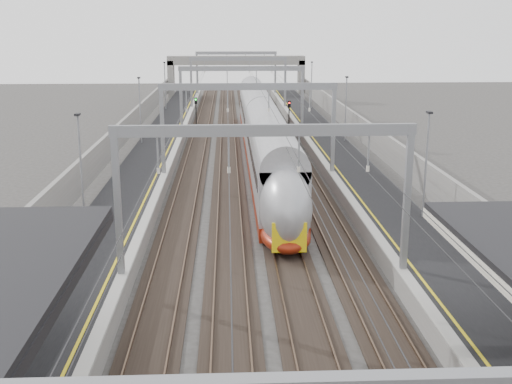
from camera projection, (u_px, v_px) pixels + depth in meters
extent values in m
cube|color=black|center=(146.00, 171.00, 50.66)|extent=(4.00, 120.00, 1.00)
cube|color=black|center=(347.00, 169.00, 51.36)|extent=(4.00, 120.00, 1.00)
cube|color=black|center=(191.00, 176.00, 50.93)|extent=(2.40, 140.00, 0.08)
cube|color=brown|center=(182.00, 175.00, 50.87)|extent=(0.07, 140.00, 0.14)
cube|color=brown|center=(200.00, 175.00, 50.94)|extent=(0.07, 140.00, 0.14)
cube|color=black|center=(228.00, 176.00, 51.06)|extent=(2.40, 140.00, 0.08)
cube|color=brown|center=(219.00, 175.00, 51.00)|extent=(0.07, 140.00, 0.14)
cube|color=brown|center=(237.00, 174.00, 51.07)|extent=(0.07, 140.00, 0.14)
cube|color=black|center=(266.00, 175.00, 51.19)|extent=(2.40, 140.00, 0.08)
cube|color=brown|center=(257.00, 174.00, 51.14)|extent=(0.07, 140.00, 0.14)
cube|color=brown|center=(275.00, 174.00, 51.20)|extent=(0.07, 140.00, 0.14)
cube|color=black|center=(303.00, 175.00, 51.32)|extent=(2.40, 140.00, 0.08)
cube|color=brown|center=(294.00, 174.00, 51.27)|extent=(0.07, 140.00, 0.14)
cube|color=brown|center=(312.00, 174.00, 51.33)|extent=(0.07, 140.00, 0.14)
cube|color=gray|center=(118.00, 202.00, 27.54)|extent=(0.28, 0.28, 6.60)
cube|color=gray|center=(407.00, 198.00, 28.09)|extent=(0.28, 0.28, 6.60)
cube|color=gray|center=(264.00, 130.00, 27.05)|extent=(13.00, 0.25, 0.50)
cube|color=gray|center=(162.00, 129.00, 46.88)|extent=(0.28, 0.28, 6.60)
cube|color=gray|center=(333.00, 128.00, 47.42)|extent=(0.28, 0.28, 6.60)
cube|color=gray|center=(248.00, 87.00, 46.38)|extent=(13.00, 0.25, 0.50)
cube|color=gray|center=(181.00, 99.00, 66.21)|extent=(0.28, 0.28, 6.60)
cube|color=gray|center=(302.00, 98.00, 66.76)|extent=(0.28, 0.28, 6.60)
cube|color=gray|center=(242.00, 69.00, 65.71)|extent=(13.00, 0.25, 0.50)
cube|color=gray|center=(191.00, 82.00, 85.54)|extent=(0.28, 0.28, 6.60)
cube|color=gray|center=(285.00, 82.00, 86.09)|extent=(0.28, 0.28, 6.60)
cube|color=gray|center=(238.00, 59.00, 85.05)|extent=(13.00, 0.25, 0.50)
cube|color=gray|center=(197.00, 72.00, 102.94)|extent=(0.28, 0.28, 6.60)
cube|color=gray|center=(275.00, 72.00, 103.49)|extent=(0.28, 0.28, 6.60)
cube|color=gray|center=(236.00, 53.00, 102.45)|extent=(13.00, 0.25, 0.50)
cylinder|color=#262628|center=(192.00, 100.00, 54.38)|extent=(0.03, 140.00, 0.03)
cylinder|color=#262628|center=(228.00, 100.00, 54.52)|extent=(0.03, 140.00, 0.03)
cylinder|color=#262628|center=(263.00, 100.00, 54.65)|extent=(0.03, 140.00, 0.03)
cylinder|color=#262628|center=(298.00, 99.00, 54.78)|extent=(0.03, 140.00, 0.03)
cube|color=slate|center=(236.00, 60.00, 102.74)|extent=(22.00, 2.20, 1.40)
cube|color=slate|center=(171.00, 80.00, 103.06)|extent=(1.00, 2.20, 6.20)
cube|color=slate|center=(301.00, 80.00, 103.98)|extent=(1.00, 2.20, 6.20)
cube|color=slate|center=(105.00, 158.00, 50.24)|extent=(0.30, 120.00, 3.20)
cube|color=slate|center=(387.00, 155.00, 51.22)|extent=(0.30, 120.00, 3.20)
cube|color=maroon|center=(270.00, 183.00, 46.16)|extent=(2.79, 23.81, 0.83)
cube|color=#98989D|center=(270.00, 157.00, 45.66)|extent=(2.79, 23.81, 3.11)
cube|color=black|center=(279.00, 222.00, 38.18)|extent=(2.07, 2.48, 0.52)
cube|color=maroon|center=(255.00, 130.00, 69.57)|extent=(2.79, 23.81, 0.83)
cube|color=#98989D|center=(255.00, 112.00, 69.08)|extent=(2.79, 23.81, 3.11)
cube|color=black|center=(259.00, 147.00, 61.60)|extent=(2.07, 2.48, 0.52)
ellipsoid|color=#98989D|center=(286.00, 208.00, 34.03)|extent=(2.79, 5.38, 4.35)
cube|color=yellow|center=(289.00, 238.00, 32.11)|extent=(1.76, 0.12, 1.55)
cube|color=black|center=(289.00, 205.00, 32.17)|extent=(1.66, 0.59, 0.97)
cylinder|color=black|center=(196.00, 114.00, 75.31)|extent=(0.12, 0.12, 3.00)
cube|color=black|center=(196.00, 101.00, 74.91)|extent=(0.32, 0.22, 0.75)
sphere|color=#0CE526|center=(196.00, 100.00, 74.74)|extent=(0.16, 0.16, 0.16)
cylinder|color=black|center=(267.00, 112.00, 77.22)|extent=(0.12, 0.12, 3.00)
cube|color=black|center=(267.00, 99.00, 76.81)|extent=(0.32, 0.22, 0.75)
sphere|color=red|center=(267.00, 98.00, 76.65)|extent=(0.16, 0.16, 0.16)
cylinder|color=black|center=(289.00, 118.00, 72.05)|extent=(0.12, 0.12, 3.00)
cube|color=black|center=(289.00, 104.00, 71.64)|extent=(0.32, 0.22, 0.75)
sphere|color=red|center=(289.00, 103.00, 71.48)|extent=(0.16, 0.16, 0.16)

